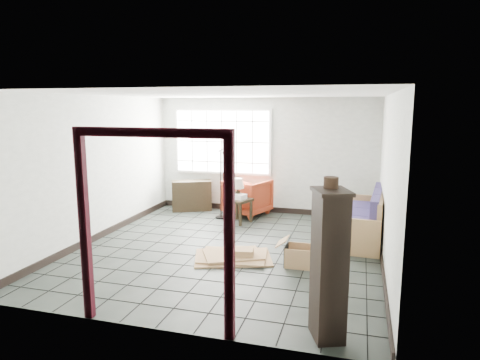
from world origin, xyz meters
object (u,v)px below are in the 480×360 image
(futon_sofa, at_px, (364,221))
(side_table, at_px, (239,203))
(armchair, at_px, (247,195))
(tall_shelf, at_px, (329,264))

(futon_sofa, relative_size, side_table, 3.50)
(futon_sofa, relative_size, armchair, 2.38)
(futon_sofa, xyz_separation_m, armchair, (-2.53, 1.16, 0.11))
(armchair, bearing_deg, tall_shelf, 135.14)
(futon_sofa, height_order, side_table, futon_sofa)
(armchair, bearing_deg, side_table, 111.61)
(futon_sofa, xyz_separation_m, tall_shelf, (-0.38, -3.64, 0.48))
(side_table, bearing_deg, armchair, 90.59)
(tall_shelf, bearing_deg, armchair, 92.50)
(futon_sofa, bearing_deg, armchair, 159.79)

